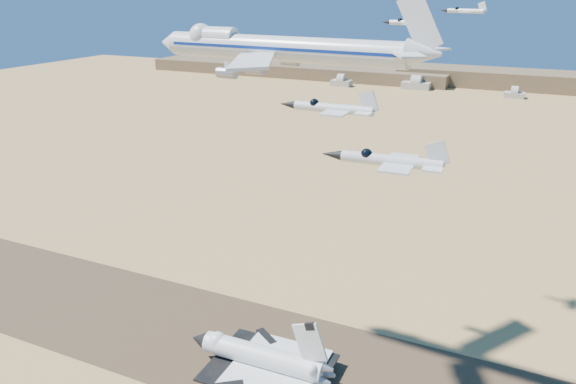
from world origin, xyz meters
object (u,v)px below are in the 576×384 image
at_px(carrier_747, 272,48).
at_px(chase_jet_a, 331,108).
at_px(chase_jet_d, 465,11).
at_px(chase_jet_b, 388,160).
at_px(chase_jet_c, 409,23).
at_px(shuttle, 262,359).

xyz_separation_m(carrier_747, chase_jet_a, (33.15, -46.48, -3.29)).
bearing_deg(chase_jet_d, chase_jet_a, -77.07).
height_order(chase_jet_b, chase_jet_d, chase_jet_d).
distance_m(carrier_747, chase_jet_c, 50.84).
distance_m(carrier_747, chase_jet_d, 75.30).
distance_m(chase_jet_a, chase_jet_b, 18.17).
relative_size(carrier_747, chase_jet_b, 4.75).
bearing_deg(chase_jet_c, chase_jet_d, 68.22).
height_order(chase_jet_b, chase_jet_c, chase_jet_c).
bearing_deg(chase_jet_b, carrier_747, 124.26).
bearing_deg(chase_jet_b, chase_jet_d, 91.62).
relative_size(carrier_747, chase_jet_a, 4.82).
relative_size(shuttle, chase_jet_a, 2.73).
distance_m(chase_jet_a, chase_jet_c, 92.98).
height_order(carrier_747, chase_jet_a, carrier_747).
xyz_separation_m(shuttle, chase_jet_a, (32.27, -36.50, 79.61)).
relative_size(carrier_747, chase_jet_c, 4.78).
distance_m(chase_jet_b, chase_jet_c, 107.94).
bearing_deg(chase_jet_b, shuttle, 128.91).
height_order(chase_jet_a, chase_jet_b, chase_jet_a).
xyz_separation_m(chase_jet_b, chase_jet_d, (-10.94, 125.72, 13.40)).
height_order(carrier_747, chase_jet_c, carrier_747).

